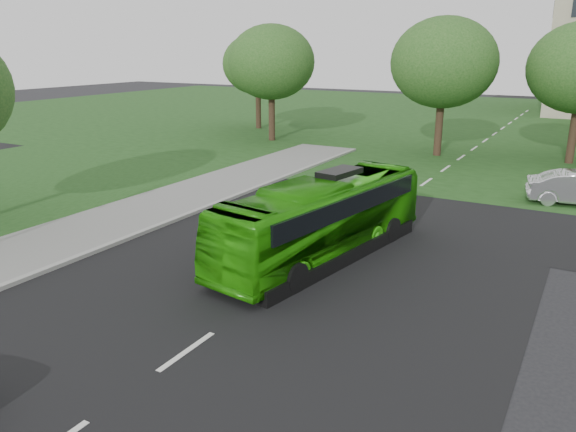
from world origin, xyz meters
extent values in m
plane|color=black|center=(0.00, 0.00, 0.00)|extent=(160.00, 160.00, 0.00)
cube|color=black|center=(0.00, 20.00, 0.01)|extent=(14.00, 120.00, 0.01)
cube|color=black|center=(0.00, 14.00, 0.01)|extent=(80.00, 12.00, 0.01)
cube|color=silver|center=(0.00, 15.00, 0.02)|extent=(0.15, 90.00, 0.01)
cube|color=#1B4216|center=(0.00, 45.00, 0.01)|extent=(120.00, 60.00, 0.01)
cylinder|color=black|center=(-14.49, 26.11, 1.64)|extent=(0.49, 0.49, 3.27)
ellipsoid|color=#1B4818|center=(-14.49, 26.11, 5.87)|extent=(6.49, 6.49, 5.52)
cylinder|color=black|center=(-1.62, 26.06, 1.64)|extent=(0.49, 0.49, 3.29)
ellipsoid|color=#1B4818|center=(-1.62, 26.06, 5.99)|extent=(6.76, 6.76, 5.75)
cylinder|color=black|center=(6.27, 27.46, 1.60)|extent=(0.48, 0.48, 3.21)
cylinder|color=black|center=(-19.01, 31.33, 1.55)|extent=(0.47, 0.47, 3.11)
ellipsoid|color=#1B4818|center=(-19.01, 31.33, 5.55)|extent=(6.09, 6.09, 5.18)
imported|color=#25940B|center=(-0.02, 5.32, 1.35)|extent=(3.80, 9.91, 2.69)
camera|label=1|loc=(7.88, -11.11, 6.92)|focal=35.00mm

